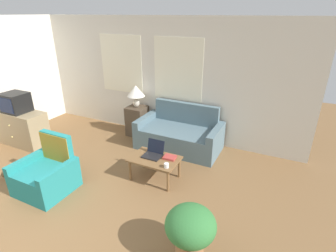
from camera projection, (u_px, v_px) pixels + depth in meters
name	position (u px, v px, depth m)	size (l,w,h in m)	color
ground_plane	(12.00, 240.00, 3.31)	(16.00, 16.00, 0.00)	brown
wall_back	(152.00, 78.00, 5.84)	(6.72, 0.06, 2.60)	silver
couch	(180.00, 135.00, 5.51)	(1.71, 0.89, 0.89)	slate
armchair	(48.00, 175.00, 4.19)	(0.80, 0.76, 0.88)	teal
tv_dresser	(22.00, 128.00, 5.62)	(1.17, 0.51, 0.74)	#998460
television	(15.00, 103.00, 5.39)	(0.50, 0.43, 0.40)	black
side_table	(137.00, 121.00, 6.07)	(0.42, 0.42, 0.68)	#4C3D2D
table_lamp	(136.00, 92.00, 5.80)	(0.39, 0.39, 0.50)	beige
coffee_table	(155.00, 161.00, 4.41)	(0.82, 0.54, 0.40)	brown
laptop	(153.00, 152.00, 4.46)	(0.31, 0.30, 0.25)	black
cup_navy	(166.00, 165.00, 4.12)	(0.08, 0.08, 0.07)	white
book_red	(170.00, 157.00, 4.38)	(0.21, 0.18, 0.04)	#B23D38
potted_plant	(190.00, 229.00, 2.95)	(0.59, 0.59, 0.68)	#996B42
cat_black	(18.00, 172.00, 4.57)	(0.32, 0.61, 0.19)	brown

